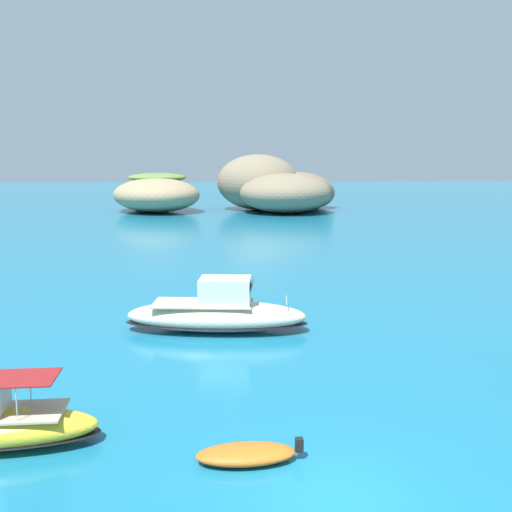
# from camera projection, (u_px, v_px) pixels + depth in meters

# --- Properties ---
(ground_plane) EXTENTS (400.00, 400.00, 0.00)m
(ground_plane) POSITION_uv_depth(u_px,v_px,m) (337.00, 498.00, 13.52)
(ground_plane) COLOR #197093
(islet_large) EXTENTS (20.91, 20.74, 8.64)m
(islet_large) POSITION_uv_depth(u_px,v_px,m) (280.00, 189.00, 90.60)
(islet_large) COLOR #756651
(islet_large) RESTS_ON ground
(islet_small) EXTENTS (17.52, 19.76, 5.79)m
(islet_small) POSITION_uv_depth(u_px,v_px,m) (154.00, 195.00, 88.99)
(islet_small) COLOR #9E8966
(islet_small) RESTS_ON ground
(motorboat_cream) EXTENTS (8.62, 3.55, 2.47)m
(motorboat_cream) POSITION_uv_depth(u_px,v_px,m) (217.00, 313.00, 26.63)
(motorboat_cream) COLOR beige
(motorboat_cream) RESTS_ON ground
(dinghy_tender) EXTENTS (2.81, 1.16, 0.58)m
(dinghy_tender) POSITION_uv_depth(u_px,v_px,m) (246.00, 454.00, 15.10)
(dinghy_tender) COLOR orange
(dinghy_tender) RESTS_ON ground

